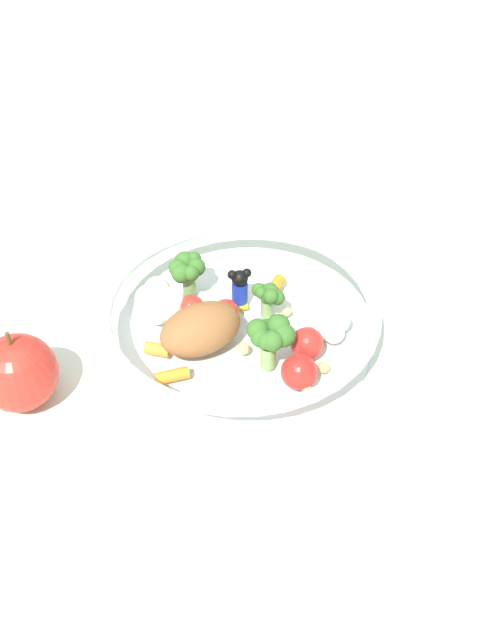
{
  "coord_description": "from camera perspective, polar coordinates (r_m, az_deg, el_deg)",
  "views": [
    {
      "loc": [
        0.44,
        -0.25,
        0.49
      ],
      "look_at": [
        -0.0,
        -0.01,
        0.02
      ],
      "focal_mm": 41.84,
      "sensor_mm": 36.0,
      "label": 1
    }
  ],
  "objects": [
    {
      "name": "ground_plane",
      "position": [
        0.7,
        0.92,
        -1.11
      ],
      "size": [
        2.4,
        2.4,
        0.0
      ],
      "primitive_type": "plane",
      "color": "silver"
    },
    {
      "name": "food_container",
      "position": [
        0.68,
        -0.29,
        0.1
      ],
      "size": [
        0.25,
        0.25,
        0.06
      ],
      "color": "white",
      "rests_on": "ground_plane"
    },
    {
      "name": "loose_apple",
      "position": [
        0.65,
        -16.59,
        -3.88
      ],
      "size": [
        0.07,
        0.07,
        0.08
      ],
      "color": "red",
      "rests_on": "ground_plane"
    }
  ]
}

